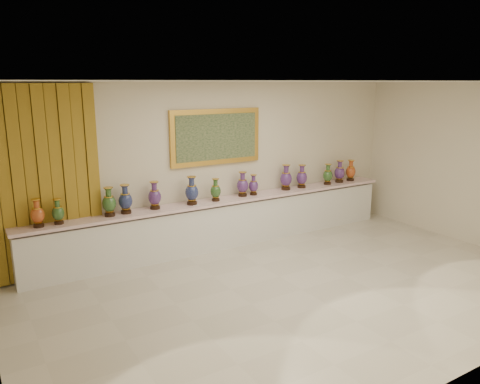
% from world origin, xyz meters
% --- Properties ---
extents(ground, '(8.00, 8.00, 0.00)m').
position_xyz_m(ground, '(0.00, 0.00, 0.00)').
color(ground, beige).
rests_on(ground, ground).
extents(room, '(8.00, 8.00, 8.00)m').
position_xyz_m(room, '(-2.56, 2.44, 1.58)').
color(room, beige).
rests_on(room, ground).
extents(counter, '(7.28, 0.48, 0.90)m').
position_xyz_m(counter, '(0.00, 2.27, 0.44)').
color(counter, white).
rests_on(counter, ground).
extents(vase_0, '(0.24, 0.24, 0.43)m').
position_xyz_m(vase_0, '(-3.20, 2.22, 1.09)').
color(vase_0, black).
rests_on(vase_0, counter).
extents(vase_1, '(0.19, 0.19, 0.39)m').
position_xyz_m(vase_1, '(-2.92, 2.22, 1.07)').
color(vase_1, black).
rests_on(vase_1, counter).
extents(vase_2, '(0.24, 0.24, 0.47)m').
position_xyz_m(vase_2, '(-2.14, 2.25, 1.11)').
color(vase_2, black).
rests_on(vase_2, counter).
extents(vase_3, '(0.26, 0.26, 0.48)m').
position_xyz_m(vase_3, '(-1.86, 2.27, 1.12)').
color(vase_3, black).
rests_on(vase_3, counter).
extents(vase_4, '(0.25, 0.25, 0.47)m').
position_xyz_m(vase_4, '(-1.36, 2.28, 1.11)').
color(vase_4, black).
rests_on(vase_4, counter).
extents(vase_5, '(0.24, 0.24, 0.50)m').
position_xyz_m(vase_5, '(-0.70, 2.22, 1.12)').
color(vase_5, black).
rests_on(vase_5, counter).
extents(vase_6, '(0.24, 0.24, 0.41)m').
position_xyz_m(vase_6, '(-0.22, 2.23, 1.08)').
color(vase_6, black).
rests_on(vase_6, counter).
extents(vase_7, '(0.25, 0.25, 0.47)m').
position_xyz_m(vase_7, '(0.38, 2.28, 1.11)').
color(vase_7, black).
rests_on(vase_7, counter).
extents(vase_8, '(0.24, 0.24, 0.39)m').
position_xyz_m(vase_8, '(0.61, 2.26, 1.08)').
color(vase_8, black).
rests_on(vase_8, counter).
extents(vase_9, '(0.30, 0.30, 0.50)m').
position_xyz_m(vase_9, '(1.40, 2.29, 1.13)').
color(vase_9, black).
rests_on(vase_9, counter).
extents(vase_10, '(0.23, 0.23, 0.47)m').
position_xyz_m(vase_10, '(1.78, 2.27, 1.11)').
color(vase_10, black).
rests_on(vase_10, counter).
extents(vase_11, '(0.26, 0.26, 0.43)m').
position_xyz_m(vase_11, '(2.44, 2.23, 1.09)').
color(vase_11, black).
rests_on(vase_11, counter).
extents(vase_12, '(0.28, 0.28, 0.47)m').
position_xyz_m(vase_12, '(2.80, 2.26, 1.11)').
color(vase_12, black).
rests_on(vase_12, counter).
extents(vase_13, '(0.21, 0.21, 0.45)m').
position_xyz_m(vase_13, '(3.13, 2.26, 1.10)').
color(vase_13, black).
rests_on(vase_13, counter).
extents(label_card, '(0.10, 0.06, 0.00)m').
position_xyz_m(label_card, '(-0.67, 2.13, 0.90)').
color(label_card, white).
rests_on(label_card, counter).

